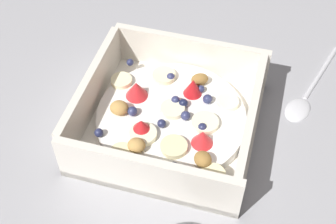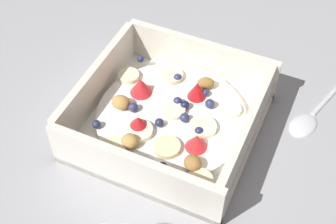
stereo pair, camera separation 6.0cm
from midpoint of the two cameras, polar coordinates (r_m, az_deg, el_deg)
The scene contains 3 objects.
ground_plane at distance 0.62m, azimuth -2.20°, elevation -1.60°, with size 2.40×2.40×0.00m, color #9E9EA3.
fruit_bowl at distance 0.60m, azimuth -2.84°, elevation -0.77°, with size 0.22×0.22×0.07m.
spoon at distance 0.67m, azimuth 13.95°, elevation 1.76°, with size 0.07×0.17×0.01m.
Camera 1 is at (-0.10, 0.38, 0.48)m, focal length 50.33 mm.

